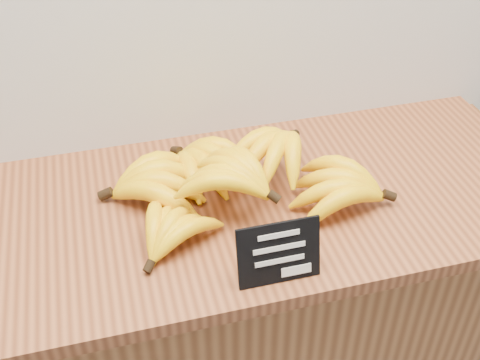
% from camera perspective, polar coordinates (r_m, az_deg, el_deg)
% --- Properties ---
extents(counter, '(1.40, 0.50, 0.90)m').
position_cam_1_polar(counter, '(1.55, -0.49, -15.59)').
color(counter, '#92592F').
rests_on(counter, ground).
extents(counter_top, '(1.31, 0.54, 0.03)m').
position_cam_1_polar(counter_top, '(1.21, -0.61, -2.49)').
color(counter_top, brown).
rests_on(counter_top, counter).
extents(chalkboard_sign, '(0.14, 0.03, 0.11)m').
position_cam_1_polar(chalkboard_sign, '(1.01, 3.72, -6.94)').
color(chalkboard_sign, black).
rests_on(chalkboard_sign, counter_top).
extents(banana_pile, '(0.55, 0.39, 0.12)m').
position_cam_1_polar(banana_pile, '(1.17, -0.96, 0.09)').
color(banana_pile, yellow).
rests_on(banana_pile, counter_top).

